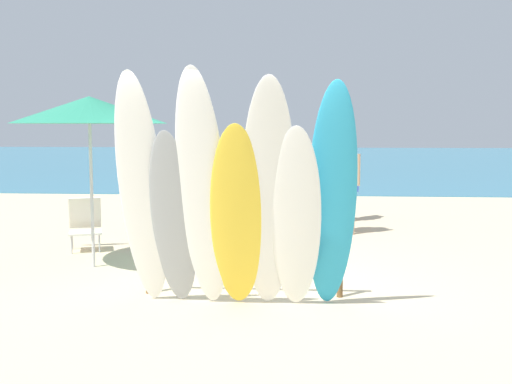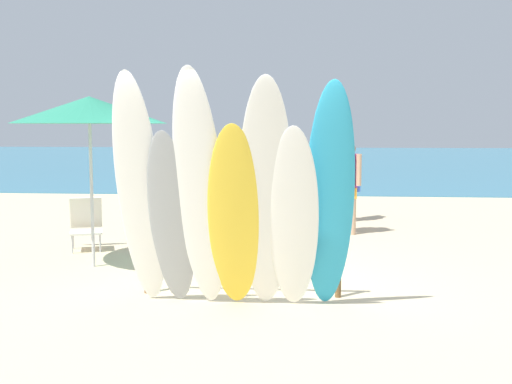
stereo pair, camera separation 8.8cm
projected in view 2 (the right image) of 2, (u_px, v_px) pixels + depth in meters
ground at (285, 184)px, 21.04m from camera, size 60.00×60.00×0.00m
ocean_water at (295, 159)px, 37.28m from camera, size 60.00×40.00×0.02m
surfboard_rack at (241, 250)px, 7.11m from camera, size 2.37×0.07×0.71m
surfboard_white_0 at (140, 192)px, 6.50m from camera, size 0.54×0.87×2.53m
surfboard_grey_1 at (171, 220)px, 6.55m from camera, size 0.51×0.74×1.94m
surfboard_white_2 at (200, 193)px, 6.35m from camera, size 0.60×0.96×2.56m
surfboard_yellow_3 at (235, 218)px, 6.41m from camera, size 0.60×0.84×2.01m
surfboard_white_4 at (266, 198)px, 6.30m from camera, size 0.61×0.98×2.46m
surfboard_white_5 at (294, 220)px, 6.37m from camera, size 0.53×0.76×1.99m
surfboard_teal_6 at (330, 198)px, 6.42m from camera, size 0.57×0.75×2.44m
beachgoer_midbeach at (204, 166)px, 15.58m from camera, size 0.43×0.55×1.66m
beachgoer_near_rack at (155, 183)px, 10.55m from camera, size 0.65×0.28×1.73m
beachgoer_by_water at (344, 180)px, 11.17m from camera, size 0.60×0.38×1.71m
beachgoer_photographing at (350, 177)px, 12.71m from camera, size 0.42×0.60×1.61m
beachgoer_strolling at (313, 173)px, 13.77m from camera, size 0.59×0.30×1.61m
beach_chair_red at (86, 222)px, 9.86m from camera, size 0.69×0.79×0.83m
beach_umbrella at (89, 110)px, 8.39m from camera, size 2.12×2.12×2.38m
distant_boat at (220, 168)px, 27.00m from camera, size 3.89×1.27×0.31m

